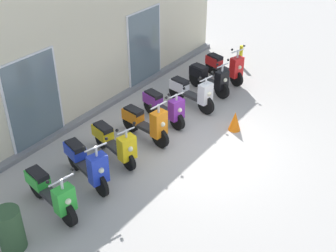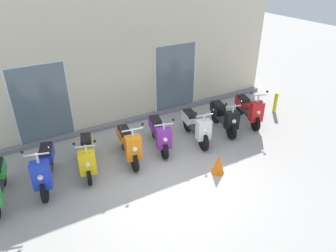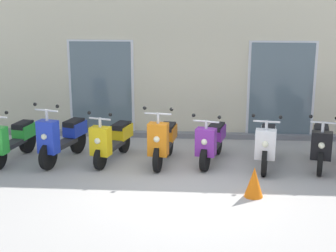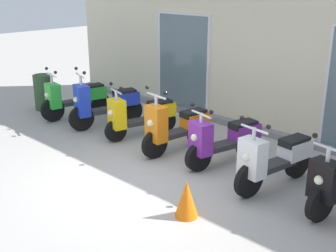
{
  "view_description": "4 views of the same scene",
  "coord_description": "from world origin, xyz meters",
  "px_view_note": "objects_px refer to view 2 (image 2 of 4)",
  "views": [
    {
      "loc": [
        -7.6,
        -4.4,
        6.0
      ],
      "look_at": [
        -0.56,
        0.52,
        0.68
      ],
      "focal_mm": 46.46,
      "sensor_mm": 36.0,
      "label": 1
    },
    {
      "loc": [
        -2.98,
        -5.14,
        4.75
      ],
      "look_at": [
        0.51,
        0.95,
        0.88
      ],
      "focal_mm": 33.44,
      "sensor_mm": 36.0,
      "label": 2
    },
    {
      "loc": [
        0.28,
        -8.29,
        3.33
      ],
      "look_at": [
        -0.37,
        1.08,
        0.83
      ],
      "focal_mm": 53.25,
      "sensor_mm": 36.0,
      "label": 3
    },
    {
      "loc": [
        4.55,
        -4.23,
        3.04
      ],
      "look_at": [
        -0.04,
        0.57,
        0.77
      ],
      "focal_mm": 46.26,
      "sensor_mm": 36.0,
      "label": 4
    }
  ],
  "objects_px": {
    "scooter_blue": "(45,167)",
    "traffic_cone": "(218,164)",
    "scooter_red": "(249,109)",
    "curb_bollard": "(275,103)",
    "scooter_orange": "(129,144)",
    "scooter_yellow": "(87,154)",
    "scooter_black": "(224,116)",
    "scooter_purple": "(159,133)",
    "scooter_white": "(196,126)"
  },
  "relations": [
    {
      "from": "scooter_white",
      "to": "curb_bollard",
      "type": "height_order",
      "value": "scooter_white"
    },
    {
      "from": "scooter_purple",
      "to": "scooter_orange",
      "type": "bearing_deg",
      "value": -171.27
    },
    {
      "from": "curb_bollard",
      "to": "scooter_purple",
      "type": "bearing_deg",
      "value": -179.91
    },
    {
      "from": "scooter_red",
      "to": "scooter_black",
      "type": "bearing_deg",
      "value": -178.65
    },
    {
      "from": "scooter_red",
      "to": "curb_bollard",
      "type": "relative_size",
      "value": 2.24
    },
    {
      "from": "traffic_cone",
      "to": "scooter_white",
      "type": "bearing_deg",
      "value": 76.15
    },
    {
      "from": "scooter_yellow",
      "to": "scooter_white",
      "type": "bearing_deg",
      "value": -2.35
    },
    {
      "from": "scooter_yellow",
      "to": "scooter_white",
      "type": "relative_size",
      "value": 0.95
    },
    {
      "from": "scooter_purple",
      "to": "scooter_red",
      "type": "xyz_separation_m",
      "value": [
        3.15,
        -0.1,
        0.04
      ]
    },
    {
      "from": "traffic_cone",
      "to": "curb_bollard",
      "type": "height_order",
      "value": "curb_bollard"
    },
    {
      "from": "scooter_blue",
      "to": "traffic_cone",
      "type": "height_order",
      "value": "scooter_blue"
    },
    {
      "from": "scooter_yellow",
      "to": "scooter_red",
      "type": "bearing_deg",
      "value": -0.54
    },
    {
      "from": "scooter_red",
      "to": "scooter_white",
      "type": "bearing_deg",
      "value": -177.82
    },
    {
      "from": "scooter_red",
      "to": "curb_bollard",
      "type": "bearing_deg",
      "value": 4.58
    },
    {
      "from": "scooter_blue",
      "to": "scooter_white",
      "type": "relative_size",
      "value": 1.0
    },
    {
      "from": "scooter_yellow",
      "to": "scooter_black",
      "type": "bearing_deg",
      "value": -0.99
    },
    {
      "from": "scooter_purple",
      "to": "curb_bollard",
      "type": "xyz_separation_m",
      "value": [
        4.47,
        0.01,
        -0.09
      ]
    },
    {
      "from": "scooter_purple",
      "to": "traffic_cone",
      "type": "distance_m",
      "value": 1.89
    },
    {
      "from": "scooter_blue",
      "to": "scooter_yellow",
      "type": "height_order",
      "value": "scooter_blue"
    },
    {
      "from": "scooter_yellow",
      "to": "scooter_orange",
      "type": "relative_size",
      "value": 1.0
    },
    {
      "from": "scooter_purple",
      "to": "traffic_cone",
      "type": "xyz_separation_m",
      "value": [
        0.69,
        -1.75,
        -0.18
      ]
    },
    {
      "from": "scooter_orange",
      "to": "scooter_red",
      "type": "relative_size",
      "value": 0.99
    },
    {
      "from": "scooter_orange",
      "to": "scooter_purple",
      "type": "distance_m",
      "value": 0.98
    },
    {
      "from": "curb_bollard",
      "to": "scooter_white",
      "type": "bearing_deg",
      "value": -176.88
    },
    {
      "from": "scooter_blue",
      "to": "scooter_black",
      "type": "xyz_separation_m",
      "value": [
        5.17,
        0.04,
        -0.04
      ]
    },
    {
      "from": "scooter_red",
      "to": "curb_bollard",
      "type": "xyz_separation_m",
      "value": [
        1.32,
        0.11,
        -0.13
      ]
    },
    {
      "from": "scooter_white",
      "to": "scooter_red",
      "type": "bearing_deg",
      "value": 2.18
    },
    {
      "from": "traffic_cone",
      "to": "scooter_blue",
      "type": "bearing_deg",
      "value": 156.87
    },
    {
      "from": "curb_bollard",
      "to": "scooter_blue",
      "type": "bearing_deg",
      "value": -178.74
    },
    {
      "from": "scooter_yellow",
      "to": "scooter_black",
      "type": "distance_m",
      "value": 4.17
    },
    {
      "from": "scooter_yellow",
      "to": "scooter_orange",
      "type": "height_order",
      "value": "scooter_orange"
    },
    {
      "from": "scooter_white",
      "to": "scooter_red",
      "type": "xyz_separation_m",
      "value": [
        2.07,
        0.08,
        0.01
      ]
    },
    {
      "from": "scooter_purple",
      "to": "scooter_red",
      "type": "bearing_deg",
      "value": -1.79
    },
    {
      "from": "scooter_orange",
      "to": "scooter_black",
      "type": "height_order",
      "value": "scooter_orange"
    },
    {
      "from": "scooter_blue",
      "to": "scooter_black",
      "type": "distance_m",
      "value": 5.17
    },
    {
      "from": "curb_bollard",
      "to": "scooter_yellow",
      "type": "bearing_deg",
      "value": -179.5
    },
    {
      "from": "traffic_cone",
      "to": "curb_bollard",
      "type": "bearing_deg",
      "value": 24.92
    },
    {
      "from": "scooter_red",
      "to": "traffic_cone",
      "type": "relative_size",
      "value": 3.02
    },
    {
      "from": "scooter_orange",
      "to": "scooter_red",
      "type": "bearing_deg",
      "value": 0.7
    },
    {
      "from": "scooter_orange",
      "to": "traffic_cone",
      "type": "xyz_separation_m",
      "value": [
        1.66,
        -1.6,
        -0.23
      ]
    },
    {
      "from": "scooter_black",
      "to": "traffic_cone",
      "type": "height_order",
      "value": "scooter_black"
    },
    {
      "from": "traffic_cone",
      "to": "scooter_orange",
      "type": "bearing_deg",
      "value": 136.12
    },
    {
      "from": "scooter_yellow",
      "to": "scooter_white",
      "type": "xyz_separation_m",
      "value": [
        3.11,
        -0.13,
        0.01
      ]
    },
    {
      "from": "scooter_blue",
      "to": "curb_bollard",
      "type": "height_order",
      "value": "scooter_blue"
    },
    {
      "from": "scooter_yellow",
      "to": "scooter_red",
      "type": "height_order",
      "value": "scooter_red"
    },
    {
      "from": "scooter_blue",
      "to": "traffic_cone",
      "type": "distance_m",
      "value": 4.06
    },
    {
      "from": "scooter_blue",
      "to": "scooter_red",
      "type": "xyz_separation_m",
      "value": [
        6.18,
        0.06,
        -0.04
      ]
    },
    {
      "from": "scooter_white",
      "to": "scooter_black",
      "type": "distance_m",
      "value": 1.06
    },
    {
      "from": "scooter_yellow",
      "to": "scooter_blue",
      "type": "bearing_deg",
      "value": -173.88
    },
    {
      "from": "scooter_black",
      "to": "curb_bollard",
      "type": "xyz_separation_m",
      "value": [
        2.33,
        0.13,
        -0.12
      ]
    }
  ]
}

